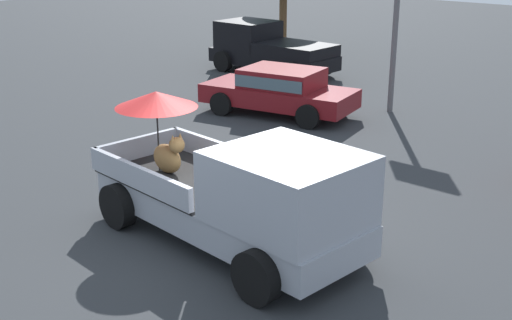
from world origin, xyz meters
name	(u,v)px	position (x,y,z in m)	size (l,w,h in m)	color
ground_plane	(226,241)	(0.00, 0.00, 0.00)	(80.00, 80.00, 0.00)	#2D3033
pickup_truck_main	(241,193)	(0.38, -0.05, 0.99)	(5.21, 2.66, 2.33)	black
pickup_truck_far	(268,49)	(-8.30, 11.26, 0.87)	(4.84, 2.24, 1.80)	black
parked_sedan_near	(280,89)	(-4.36, 6.94, 0.74)	(4.55, 2.56, 1.33)	black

